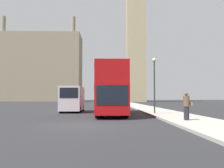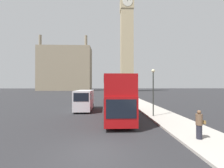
{
  "view_description": "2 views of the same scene",
  "coord_description": "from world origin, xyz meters",
  "px_view_note": "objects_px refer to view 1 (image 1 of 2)",
  "views": [
    {
      "loc": [
        1.32,
        -14.05,
        1.53
      ],
      "look_at": [
        1.82,
        8.58,
        2.76
      ],
      "focal_mm": 40.0,
      "sensor_mm": 36.0,
      "label": 1
    },
    {
      "loc": [
        0.67,
        -7.6,
        3.38
      ],
      "look_at": [
        1.61,
        18.36,
        3.58
      ],
      "focal_mm": 24.0,
      "sensor_mm": 36.0,
      "label": 2
    }
  ],
  "objects_px": {
    "clock_tower": "(136,16)",
    "pedestrian": "(187,106)",
    "red_double_decker_bus": "(111,88)",
    "white_van": "(72,99)",
    "street_lamp": "(154,76)"
  },
  "relations": [
    {
      "from": "clock_tower",
      "to": "pedestrian",
      "type": "bearing_deg",
      "value": -94.43
    },
    {
      "from": "red_double_decker_bus",
      "to": "clock_tower",
      "type": "bearing_deg",
      "value": 81.34
    },
    {
      "from": "clock_tower",
      "to": "red_double_decker_bus",
      "type": "height_order",
      "value": "clock_tower"
    },
    {
      "from": "clock_tower",
      "to": "red_double_decker_bus",
      "type": "distance_m",
      "value": 75.22
    },
    {
      "from": "white_van",
      "to": "clock_tower",
      "type": "bearing_deg",
      "value": 77.43
    },
    {
      "from": "clock_tower",
      "to": "pedestrian",
      "type": "height_order",
      "value": "clock_tower"
    },
    {
      "from": "clock_tower",
      "to": "red_double_decker_bus",
      "type": "relative_size",
      "value": 5.44
    },
    {
      "from": "white_van",
      "to": "pedestrian",
      "type": "distance_m",
      "value": 14.08
    },
    {
      "from": "pedestrian",
      "to": "street_lamp",
      "type": "height_order",
      "value": "street_lamp"
    },
    {
      "from": "white_van",
      "to": "pedestrian",
      "type": "xyz_separation_m",
      "value": [
        8.52,
        -11.2,
        -0.42
      ]
    },
    {
      "from": "red_double_decker_bus",
      "to": "pedestrian",
      "type": "xyz_separation_m",
      "value": [
        4.54,
        -7.43,
        -1.36
      ]
    },
    {
      "from": "red_double_decker_bus",
      "to": "street_lamp",
      "type": "distance_m",
      "value": 4.07
    },
    {
      "from": "pedestrian",
      "to": "red_double_decker_bus",
      "type": "bearing_deg",
      "value": 121.42
    },
    {
      "from": "red_double_decker_bus",
      "to": "white_van",
      "type": "relative_size",
      "value": 2.14
    },
    {
      "from": "clock_tower",
      "to": "pedestrian",
      "type": "distance_m",
      "value": 82.08
    }
  ]
}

